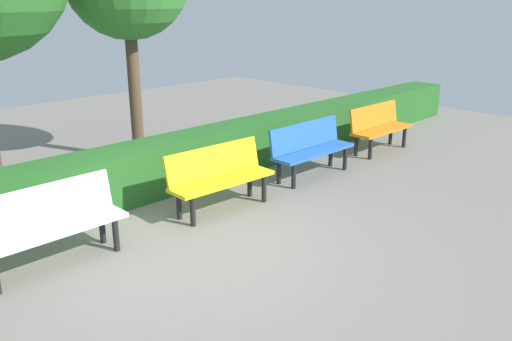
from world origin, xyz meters
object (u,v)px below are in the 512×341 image
Objects in this scene: bench_orange at (379,126)px; bench_yellow at (219,175)px; bench_white at (47,222)px; bench_blue at (310,147)px.

bench_yellow is at bearing 1.59° from bench_orange.
bench_yellow and bench_white have the same top height.
bench_yellow is (4.00, 0.09, 0.00)m from bench_orange.
bench_blue reaches higher than bench_yellow.
bench_blue is 0.99× the size of bench_white.
bench_orange and bench_blue have the same top height.
bench_blue is 4.30m from bench_white.
bench_blue is at bearing 179.02° from bench_white.
bench_white is at bearing -0.62° from bench_blue.
bench_white is at bearing 0.33° from bench_orange.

